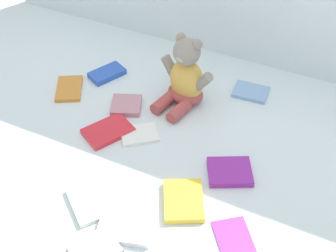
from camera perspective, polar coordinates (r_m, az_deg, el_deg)
The scene contains 14 objects.
ground_plane at distance 1.39m, azimuth 2.52°, elevation -0.68°, with size 3.20×3.20×0.00m, color silver.
teddy_bear at distance 1.44m, azimuth 2.12°, elevation 5.83°, with size 0.19×0.19×0.23m.
book_case_0 at distance 1.39m, azimuth -7.37°, elevation -0.59°, with size 0.09×0.14×0.01m, color red.
book_case_2 at distance 1.56m, azimuth -12.02°, elevation 4.50°, with size 0.08×0.13×0.01m, color orange.
book_case_3 at distance 1.13m, azimuth -8.95°, elevation -14.81°, with size 0.09×0.11×0.02m, color #9B94A1.
book_case_4 at distance 1.60m, azimuth -7.48°, elevation 6.41°, with size 0.07×0.12×0.02m, color blue.
book_case_6 at distance 1.16m, azimuth -5.34°, elevation -12.52°, with size 0.08×0.13×0.02m, color white.
book_case_7 at distance 1.54m, azimuth 10.10°, elevation 4.13°, with size 0.08×0.11×0.01m, color #82AADA.
book_case_8 at distance 1.22m, azimuth -9.57°, elevation -9.16°, with size 0.09×0.13×0.01m, color white.
book_case_9 at distance 1.20m, azimuth 1.91°, elevation -9.13°, with size 0.10×0.13×0.02m, color yellow.
book_case_10 at distance 1.28m, azimuth 7.58°, elevation -5.59°, with size 0.10×0.12×0.02m, color purple.
book_case_11 at distance 1.47m, azimuth -5.14°, elevation 2.54°, with size 0.09×0.09×0.02m, color #BB7E8C.
book_case_12 at distance 1.15m, azimuth 8.16°, elevation -13.60°, with size 0.08×0.12×0.01m, color purple.
book_case_13 at distance 1.37m, azimuth -3.54°, elevation -1.02°, with size 0.08×0.11×0.01m, color white.
Camera 1 is at (0.37, -0.93, 0.96)m, focal length 49.72 mm.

